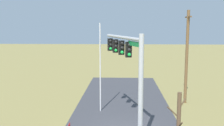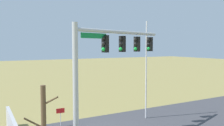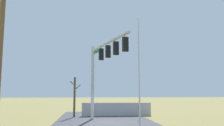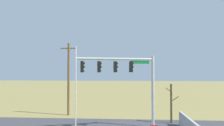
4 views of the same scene
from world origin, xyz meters
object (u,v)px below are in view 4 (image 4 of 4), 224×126
object	(u,v)px
signal_mast	(129,75)
flagpole	(76,90)
utility_pole	(69,78)
bare_tree	(171,103)

from	to	relation	value
signal_mast	flagpole	size ratio (longest dim) A/B	0.96
signal_mast	utility_pole	distance (m)	8.74
utility_pole	bare_tree	xyz separation A→B (m)	(11.07, -2.95, -2.33)
bare_tree	utility_pole	bearing A→B (deg)	165.07
utility_pole	bare_tree	distance (m)	11.70
signal_mast	bare_tree	distance (m)	5.58
signal_mast	utility_pole	xyz separation A→B (m)	(-6.88, 5.37, -0.44)
flagpole	bare_tree	world-z (taller)	flagpole
utility_pole	bare_tree	bearing A→B (deg)	-14.93
signal_mast	flagpole	xyz separation A→B (m)	(-4.27, -2.09, -1.18)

